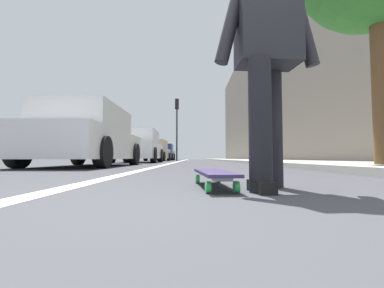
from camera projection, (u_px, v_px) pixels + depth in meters
name	position (u px, v px, depth m)	size (l,w,h in m)	color
ground_plane	(199.00, 163.00, 10.78)	(80.00, 80.00, 0.00)	#38383D
lane_stripe_white	(183.00, 161.00, 20.77)	(52.00, 0.16, 0.01)	silver
sidewalk_curb	(242.00, 160.00, 18.76)	(52.00, 3.20, 0.11)	#9E9B93
building_facade	(260.00, 94.00, 23.06)	(40.00, 1.20, 11.79)	#665E54
skateboard	(214.00, 174.00, 1.83)	(0.85, 0.27, 0.11)	green
skater_person	(267.00, 48.00, 1.72)	(0.48, 0.72, 1.64)	black
parked_car_near	(88.00, 138.00, 6.56)	(4.38, 1.95, 1.49)	silver
parked_car_mid	(138.00, 147.00, 12.11)	(4.16, 2.04, 1.50)	silver
parked_car_far	(154.00, 151.00, 18.38)	(4.11, 2.11, 1.48)	tan
parked_car_end	(164.00, 153.00, 24.21)	(4.57, 1.92, 1.49)	navy
traffic_light	(177.00, 118.00, 19.97)	(0.33, 0.28, 4.79)	#2D2D2D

